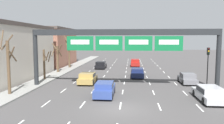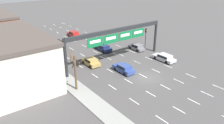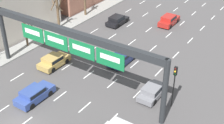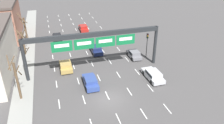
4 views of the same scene
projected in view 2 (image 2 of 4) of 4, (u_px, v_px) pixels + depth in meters
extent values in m
plane|color=#474444|center=(147.00, 78.00, 36.86)|extent=(220.00, 220.00, 0.00)
cube|color=gray|center=(90.00, 99.00, 30.55)|extent=(2.80, 110.00, 0.15)
cube|color=white|center=(162.00, 119.00, 26.59)|extent=(0.12, 2.00, 0.01)
cube|color=white|center=(134.00, 101.00, 30.26)|extent=(0.12, 2.00, 0.01)
cube|color=white|center=(112.00, 87.00, 33.93)|extent=(0.12, 2.00, 0.01)
cube|color=white|center=(95.00, 76.00, 37.60)|extent=(0.12, 2.00, 0.01)
cube|color=white|center=(80.00, 66.00, 41.27)|extent=(0.12, 2.00, 0.01)
cube|color=white|center=(68.00, 58.00, 44.94)|extent=(0.12, 2.00, 0.01)
cube|color=white|center=(58.00, 52.00, 48.61)|extent=(0.12, 2.00, 0.01)
cube|color=white|center=(49.00, 46.00, 52.28)|extent=(0.12, 2.00, 0.01)
cube|color=white|center=(42.00, 41.00, 55.95)|extent=(0.12, 2.00, 0.01)
cube|color=white|center=(35.00, 37.00, 59.62)|extent=(0.12, 2.00, 0.01)
cube|color=white|center=(29.00, 33.00, 63.29)|extent=(0.12, 2.00, 0.01)
cube|color=white|center=(24.00, 29.00, 66.97)|extent=(0.12, 2.00, 0.01)
cube|color=white|center=(179.00, 110.00, 28.42)|extent=(0.12, 2.00, 0.01)
cube|color=white|center=(151.00, 94.00, 32.09)|extent=(0.12, 2.00, 0.01)
cube|color=white|center=(128.00, 81.00, 35.76)|extent=(0.12, 2.00, 0.01)
cube|color=white|center=(110.00, 71.00, 39.43)|extent=(0.12, 2.00, 0.01)
cube|color=white|center=(95.00, 62.00, 43.10)|extent=(0.12, 2.00, 0.01)
cube|color=white|center=(82.00, 55.00, 46.78)|extent=(0.12, 2.00, 0.01)
cube|color=white|center=(71.00, 49.00, 50.45)|extent=(0.12, 2.00, 0.01)
cube|color=white|center=(62.00, 43.00, 54.12)|extent=(0.12, 2.00, 0.01)
cube|color=white|center=(54.00, 39.00, 57.79)|extent=(0.12, 2.00, 0.01)
cube|color=white|center=(47.00, 35.00, 61.46)|extent=(0.12, 2.00, 0.01)
cube|color=white|center=(40.00, 31.00, 65.13)|extent=(0.12, 2.00, 0.01)
cube|color=white|center=(34.00, 28.00, 68.80)|extent=(0.12, 2.00, 0.01)
cube|color=white|center=(194.00, 101.00, 30.26)|extent=(0.12, 2.00, 0.01)
cube|color=white|center=(165.00, 87.00, 33.93)|extent=(0.12, 2.00, 0.01)
cube|color=white|center=(143.00, 76.00, 37.60)|extent=(0.12, 2.00, 0.01)
cube|color=white|center=(124.00, 66.00, 41.27)|extent=(0.12, 2.00, 0.01)
cube|color=white|center=(108.00, 58.00, 44.94)|extent=(0.12, 2.00, 0.01)
cube|color=white|center=(95.00, 52.00, 48.61)|extent=(0.12, 2.00, 0.01)
cube|color=white|center=(84.00, 46.00, 52.28)|extent=(0.12, 2.00, 0.01)
cube|color=white|center=(74.00, 41.00, 55.95)|extent=(0.12, 2.00, 0.01)
cube|color=white|center=(65.00, 37.00, 59.62)|extent=(0.12, 2.00, 0.01)
cube|color=white|center=(58.00, 33.00, 63.29)|extent=(0.12, 2.00, 0.01)
cube|color=white|center=(51.00, 29.00, 66.96)|extent=(0.12, 2.00, 0.01)
cube|color=white|center=(45.00, 26.00, 70.63)|extent=(0.12, 2.00, 0.01)
cube|color=white|center=(207.00, 94.00, 32.09)|extent=(0.12, 2.00, 0.01)
cube|color=white|center=(179.00, 81.00, 35.76)|extent=(0.12, 2.00, 0.01)
cube|color=white|center=(156.00, 71.00, 39.43)|extent=(0.12, 2.00, 0.01)
cube|color=white|center=(137.00, 62.00, 43.10)|extent=(0.12, 2.00, 0.01)
cube|color=white|center=(121.00, 55.00, 46.77)|extent=(0.12, 2.00, 0.01)
cube|color=white|center=(107.00, 49.00, 50.44)|extent=(0.12, 2.00, 0.01)
cube|color=white|center=(95.00, 43.00, 54.11)|extent=(0.12, 2.00, 0.01)
cube|color=white|center=(85.00, 39.00, 57.79)|extent=(0.12, 2.00, 0.01)
cube|color=white|center=(76.00, 35.00, 61.46)|extent=(0.12, 2.00, 0.01)
cube|color=white|center=(68.00, 31.00, 65.13)|extent=(0.12, 2.00, 0.01)
cube|color=white|center=(61.00, 28.00, 68.80)|extent=(0.12, 2.00, 0.01)
cube|color=white|center=(54.00, 25.00, 72.47)|extent=(0.12, 2.00, 0.01)
cube|color=white|center=(219.00, 87.00, 33.92)|extent=(0.12, 2.00, 0.01)
cube|color=white|center=(191.00, 76.00, 37.59)|extent=(0.12, 2.00, 0.01)
cube|color=white|center=(168.00, 66.00, 41.27)|extent=(0.12, 2.00, 0.01)
cube|color=white|center=(149.00, 58.00, 44.94)|extent=(0.12, 2.00, 0.01)
cube|color=white|center=(132.00, 52.00, 48.61)|extent=(0.12, 2.00, 0.01)
cube|color=white|center=(118.00, 46.00, 52.28)|extent=(0.12, 2.00, 0.01)
cube|color=white|center=(106.00, 41.00, 55.95)|extent=(0.12, 2.00, 0.01)
cube|color=white|center=(95.00, 37.00, 59.62)|extent=(0.12, 2.00, 0.01)
cube|color=white|center=(86.00, 33.00, 63.29)|extent=(0.12, 2.00, 0.01)
cube|color=white|center=(78.00, 29.00, 66.96)|extent=(0.12, 2.00, 0.01)
cube|color=white|center=(70.00, 26.00, 70.63)|extent=(0.12, 2.00, 0.01)
cube|color=white|center=(63.00, 23.00, 74.30)|extent=(0.12, 2.00, 0.01)
cylinder|color=#232628|center=(66.00, 59.00, 35.65)|extent=(0.53, 0.53, 6.86)
cylinder|color=#232628|center=(155.00, 36.00, 47.54)|extent=(0.53, 0.53, 6.86)
cube|color=#232628|center=(117.00, 30.00, 40.39)|extent=(21.40, 0.60, 0.70)
cube|color=#116B38|center=(95.00, 42.00, 37.81)|extent=(3.15, 0.08, 1.67)
cube|color=white|center=(95.00, 42.00, 37.72)|extent=(2.20, 0.02, 0.54)
cube|color=#116B38|center=(111.00, 39.00, 39.70)|extent=(3.15, 0.08, 1.67)
cube|color=white|center=(111.00, 38.00, 39.61)|extent=(2.20, 0.02, 0.54)
cube|color=#116B38|center=(125.00, 36.00, 41.59)|extent=(3.15, 0.08, 1.67)
cube|color=white|center=(125.00, 35.00, 41.50)|extent=(2.20, 0.02, 0.54)
cube|color=#116B38|center=(138.00, 33.00, 43.48)|extent=(3.15, 0.08, 1.67)
cube|color=white|center=(138.00, 32.00, 43.39)|extent=(2.20, 0.02, 0.54)
cube|color=beige|center=(9.00, 61.00, 34.12)|extent=(10.76, 17.50, 7.37)
cube|color=#4C423D|center=(4.00, 37.00, 32.59)|extent=(10.98, 17.85, 0.50)
cube|color=#19234C|center=(103.00, 48.00, 49.11)|extent=(1.85, 4.65, 0.72)
cube|color=#19234C|center=(103.00, 46.00, 48.67)|extent=(1.71, 2.42, 0.47)
cube|color=black|center=(103.00, 46.00, 48.67)|extent=(1.74, 2.22, 0.34)
cylinder|color=black|center=(96.00, 48.00, 49.75)|extent=(0.22, 0.66, 0.66)
cylinder|color=black|center=(102.00, 47.00, 50.69)|extent=(0.22, 0.66, 0.66)
cylinder|color=black|center=(103.00, 52.00, 47.71)|extent=(0.22, 0.66, 0.66)
cylinder|color=black|center=(109.00, 50.00, 48.64)|extent=(0.22, 0.66, 0.66)
cube|color=#A88947|center=(91.00, 62.00, 41.58)|extent=(1.94, 4.07, 0.67)
cube|color=#A88947|center=(91.00, 60.00, 41.17)|extent=(1.79, 2.11, 0.54)
cube|color=black|center=(91.00, 60.00, 41.17)|extent=(1.83, 1.94, 0.39)
cylinder|color=black|center=(84.00, 63.00, 42.07)|extent=(0.22, 0.66, 0.66)
cylinder|color=black|center=(91.00, 60.00, 43.05)|extent=(0.22, 0.66, 0.66)
cylinder|color=black|center=(90.00, 67.00, 40.28)|extent=(0.22, 0.66, 0.66)
cylinder|color=black|center=(98.00, 64.00, 41.26)|extent=(0.22, 0.66, 0.66)
cube|color=navy|center=(123.00, 69.00, 38.74)|extent=(1.80, 4.30, 0.74)
cube|color=navy|center=(124.00, 66.00, 38.31)|extent=(1.66, 2.24, 0.50)
cube|color=black|center=(124.00, 66.00, 38.31)|extent=(1.70, 2.06, 0.36)
cylinder|color=black|center=(115.00, 69.00, 39.33)|extent=(0.22, 0.66, 0.66)
cylinder|color=black|center=(122.00, 67.00, 40.23)|extent=(0.22, 0.66, 0.66)
cylinder|color=black|center=(125.00, 74.00, 37.43)|extent=(0.22, 0.66, 0.66)
cylinder|color=black|center=(132.00, 72.00, 38.34)|extent=(0.22, 0.66, 0.66)
cube|color=maroon|center=(74.00, 35.00, 59.17)|extent=(1.84, 4.34, 0.75)
cube|color=maroon|center=(74.00, 33.00, 58.72)|extent=(1.70, 2.25, 0.59)
cube|color=black|center=(74.00, 33.00, 58.72)|extent=(1.73, 2.07, 0.43)
cylinder|color=black|center=(69.00, 35.00, 59.76)|extent=(0.22, 0.66, 0.66)
cylinder|color=black|center=(74.00, 34.00, 60.68)|extent=(0.22, 0.66, 0.66)
cylinder|color=black|center=(73.00, 37.00, 57.85)|extent=(0.22, 0.66, 0.66)
cylinder|color=black|center=(79.00, 36.00, 58.77)|extent=(0.22, 0.66, 0.66)
cube|color=#B7B7BC|center=(164.00, 58.00, 43.66)|extent=(1.94, 4.86, 0.59)
cube|color=#B7B7BC|center=(165.00, 56.00, 43.22)|extent=(1.79, 2.53, 0.57)
cube|color=black|center=(165.00, 56.00, 43.22)|extent=(1.82, 2.32, 0.41)
cylinder|color=black|center=(155.00, 58.00, 44.30)|extent=(0.22, 0.66, 0.66)
cylinder|color=black|center=(161.00, 56.00, 45.29)|extent=(0.22, 0.66, 0.66)
cylinder|color=black|center=(166.00, 62.00, 42.17)|extent=(0.22, 0.66, 0.66)
cylinder|color=black|center=(172.00, 60.00, 43.15)|extent=(0.22, 0.66, 0.66)
cube|color=black|center=(57.00, 44.00, 52.27)|extent=(1.89, 4.09, 0.57)
cube|color=black|center=(57.00, 42.00, 51.86)|extent=(1.74, 2.13, 0.61)
cube|color=black|center=(57.00, 42.00, 51.86)|extent=(1.78, 1.96, 0.44)
cylinder|color=black|center=(51.00, 44.00, 52.76)|extent=(0.22, 0.66, 0.66)
cylinder|color=black|center=(58.00, 42.00, 53.71)|extent=(0.22, 0.66, 0.66)
cylinder|color=black|center=(56.00, 46.00, 50.95)|extent=(0.22, 0.66, 0.66)
cylinder|color=black|center=(62.00, 45.00, 51.91)|extent=(0.22, 0.66, 0.66)
cube|color=slate|center=(136.00, 48.00, 49.55)|extent=(1.76, 3.96, 0.57)
cube|color=slate|center=(137.00, 46.00, 49.14)|extent=(1.62, 2.06, 0.61)
cube|color=black|center=(137.00, 46.00, 49.14)|extent=(1.66, 1.89, 0.44)
cylinder|color=black|center=(130.00, 48.00, 50.04)|extent=(0.22, 0.66, 0.66)
cylinder|color=black|center=(135.00, 46.00, 50.92)|extent=(0.22, 0.66, 0.66)
cylinder|color=black|center=(137.00, 51.00, 48.30)|extent=(0.22, 0.66, 0.66)
cylinder|color=black|center=(142.00, 49.00, 49.18)|extent=(0.22, 0.66, 0.66)
cylinder|color=black|center=(145.00, 40.00, 50.01)|extent=(0.12, 0.12, 3.77)
cube|color=black|center=(146.00, 31.00, 49.10)|extent=(0.30, 0.24, 0.90)
sphere|color=#3D0E0C|center=(146.00, 29.00, 48.89)|extent=(0.20, 0.20, 0.20)
sphere|color=gold|center=(146.00, 31.00, 49.01)|extent=(0.20, 0.20, 0.20)
sphere|color=#0E3515|center=(146.00, 32.00, 49.12)|extent=(0.20, 0.20, 0.20)
cylinder|color=brown|center=(75.00, 73.00, 32.01)|extent=(0.31, 0.31, 5.42)
cylinder|color=brown|center=(74.00, 64.00, 31.87)|extent=(1.00, 0.39, 1.59)
cylinder|color=brown|center=(71.00, 56.00, 30.55)|extent=(0.39, 1.13, 1.86)
cylinder|color=brown|center=(78.00, 65.00, 31.81)|extent=(0.28, 1.19, 1.23)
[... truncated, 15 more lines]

